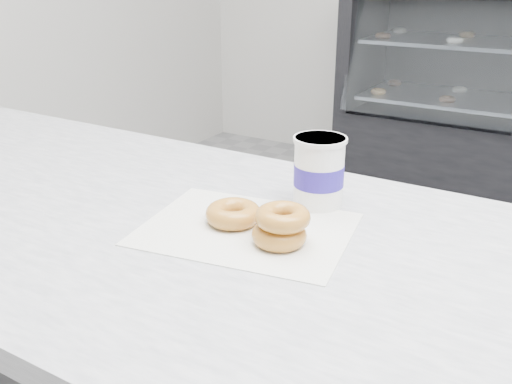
{
  "coord_description": "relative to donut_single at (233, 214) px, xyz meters",
  "views": [
    {
      "loc": [
        0.1,
        -1.29,
        1.31
      ],
      "look_at": [
        -0.36,
        -0.52,
        0.95
      ],
      "focal_mm": 40.0,
      "sensor_mm": 36.0,
      "label": 1
    }
  ],
  "objects": [
    {
      "name": "wax_paper",
      "position": [
        0.03,
        -0.01,
        -0.02
      ],
      "size": [
        0.38,
        0.31,
        0.0
      ],
      "primitive_type": "cube",
      "rotation": [
        0.0,
        0.0,
        0.17
      ],
      "color": "silver",
      "rests_on": "counter"
    },
    {
      "name": "donut_single",
      "position": [
        0.0,
        0.0,
        0.0
      ],
      "size": [
        0.12,
        0.12,
        0.03
      ],
      "primitive_type": "torus",
      "rotation": [
        0.0,
        0.0,
        -0.28
      ],
      "color": "gold",
      "rests_on": "wax_paper"
    },
    {
      "name": "donut_stack",
      "position": [
        0.11,
        -0.03,
        0.01
      ],
      "size": [
        0.12,
        0.12,
        0.06
      ],
      "color": "gold",
      "rests_on": "wax_paper"
    },
    {
      "name": "coffee_cup",
      "position": [
        0.09,
        0.15,
        0.05
      ],
      "size": [
        0.12,
        0.12,
        0.13
      ],
      "rotation": [
        0.0,
        0.0,
        -0.36
      ],
      "color": "white",
      "rests_on": "counter"
    }
  ]
}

